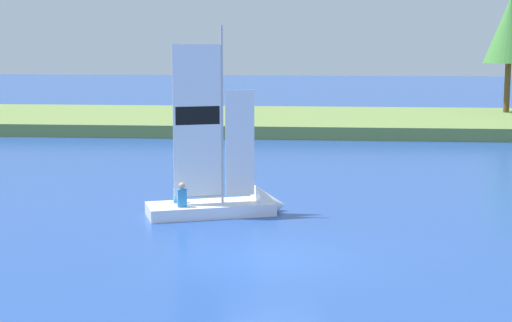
% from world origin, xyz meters
% --- Properties ---
extents(ground_plane, '(200.00, 200.00, 0.00)m').
position_xyz_m(ground_plane, '(0.00, 0.00, 0.00)').
color(ground_plane, '#234793').
extents(shore_bank, '(80.00, 13.34, 0.73)m').
position_xyz_m(shore_bank, '(0.00, 30.60, 0.37)').
color(shore_bank, olive).
rests_on(shore_bank, ground).
extents(shoreline_tree_centre, '(3.26, 3.26, 7.51)m').
position_xyz_m(shoreline_tree_centre, '(13.15, 33.85, 6.07)').
color(shoreline_tree_centre, brown).
rests_on(shoreline_tree_centre, shore_bank).
extents(sailboat, '(4.71, 2.90, 6.47)m').
position_xyz_m(sailboat, '(-1.54, 5.16, 0.42)').
color(sailboat, white).
rests_on(sailboat, ground).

